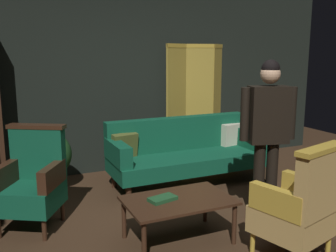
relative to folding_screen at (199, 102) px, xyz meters
name	(u,v)px	position (x,y,z in m)	size (l,w,h in m)	color
ground_plane	(201,234)	(-1.23, -2.31, -0.99)	(10.00, 10.00, 0.00)	#3D2819
back_wall	(122,77)	(-1.23, 0.14, 0.41)	(7.20, 0.10, 2.80)	black
folding_screen	(199,102)	(0.00, 0.00, 0.00)	(1.26, 0.39, 1.90)	#B29338
velvet_couch	(185,150)	(-0.68, -0.86, -0.53)	(2.12, 0.78, 0.88)	#382114
coffee_table	(178,204)	(-1.50, -2.34, -0.61)	(1.00, 0.64, 0.42)	#382114
armchair_gilt_accent	(300,206)	(-0.71, -3.06, -0.50)	(0.71, 0.71, 1.04)	gold
armchair_wing_left	(33,181)	(-2.71, -1.44, -0.50)	(0.79, 0.79, 1.04)	#382114
standing_figure	(268,127)	(-0.48, -2.32, 0.04)	(0.57, 0.31, 1.70)	black
potted_plant	(53,158)	(-2.37, -0.47, -0.55)	(0.47, 0.47, 0.76)	brown
book_green_cloth	(162,199)	(-1.65, -2.31, -0.55)	(0.26, 0.14, 0.03)	#1E4C28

